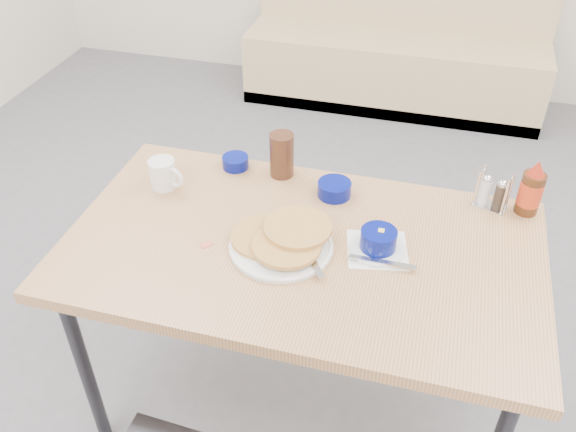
% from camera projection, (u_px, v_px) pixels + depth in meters
% --- Properties ---
extents(booth_bench, '(1.90, 0.56, 1.22)m').
position_uv_depth(booth_bench, '(396.00, 48.00, 3.97)').
color(booth_bench, tan).
rests_on(booth_bench, ground).
extents(dining_table, '(1.40, 0.80, 0.76)m').
position_uv_depth(dining_table, '(301.00, 260.00, 1.83)').
color(dining_table, tan).
rests_on(dining_table, ground).
extents(pancake_plate, '(0.31, 0.30, 0.05)m').
position_uv_depth(pancake_plate, '(282.00, 241.00, 1.77)').
color(pancake_plate, white).
rests_on(pancake_plate, dining_table).
extents(coffee_mug, '(0.13, 0.09, 0.10)m').
position_uv_depth(coffee_mug, '(164.00, 174.00, 2.00)').
color(coffee_mug, white).
rests_on(coffee_mug, dining_table).
extents(grits_setting, '(0.22, 0.21, 0.07)m').
position_uv_depth(grits_setting, '(378.00, 242.00, 1.75)').
color(grits_setting, white).
rests_on(grits_setting, dining_table).
extents(creamer_bowl, '(0.09, 0.09, 0.04)m').
position_uv_depth(creamer_bowl, '(235.00, 162.00, 2.11)').
color(creamer_bowl, '#040E6D').
rests_on(creamer_bowl, dining_table).
extents(butter_bowl, '(0.11, 0.11, 0.05)m').
position_uv_depth(butter_bowl, '(334.00, 189.00, 1.97)').
color(butter_bowl, '#040E6D').
rests_on(butter_bowl, dining_table).
extents(amber_tumbler, '(0.10, 0.10, 0.15)m').
position_uv_depth(amber_tumbler, '(282.00, 155.00, 2.04)').
color(amber_tumbler, '#3F2214').
rests_on(amber_tumbler, dining_table).
extents(condiment_caddy, '(0.12, 0.09, 0.13)m').
position_uv_depth(condiment_caddy, '(492.00, 195.00, 1.92)').
color(condiment_caddy, silver).
rests_on(condiment_caddy, dining_table).
extents(syrup_bottle, '(0.07, 0.07, 0.19)m').
position_uv_depth(syrup_bottle, '(531.00, 190.00, 1.87)').
color(syrup_bottle, '#47230F').
rests_on(syrup_bottle, dining_table).
extents(sugar_wrapper, '(0.04, 0.04, 0.00)m').
position_uv_depth(sugar_wrapper, '(206.00, 244.00, 1.79)').
color(sugar_wrapper, '#E1644B').
rests_on(sugar_wrapper, dining_table).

